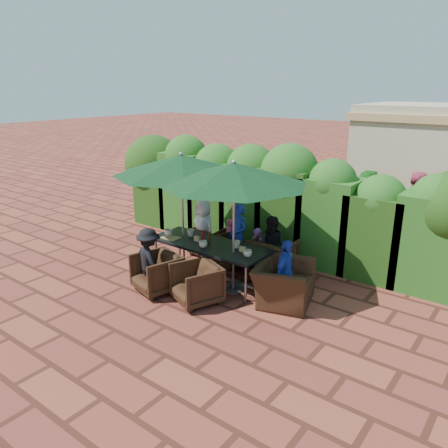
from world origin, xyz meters
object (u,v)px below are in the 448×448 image
Objects in this scene: umbrella_right at (234,174)px; chair_far_mid at (235,249)px; dining_table at (209,247)px; chair_far_left at (208,239)px; umbrella_left at (181,165)px; chair_near_left at (157,271)px; chair_near_right at (197,282)px; chair_far_right at (273,255)px; chair_end_right at (283,277)px.

chair_far_mid is at bearing 123.83° from umbrella_right.
chair_far_left is (-0.88, 1.04, -0.33)m from dining_table.
chair_far_mid is at bearing 51.66° from umbrella_left.
dining_table is 0.95m from chair_far_mid.
chair_near_left is at bearing -114.35° from dining_table.
dining_table is 1.03m from chair_near_right.
umbrella_left is 1.35m from umbrella_right.
umbrella_right is at bearing -4.54° from umbrella_left.
umbrella_right is 2.01m from chair_near_right.
chair_near_left reaches higher than dining_table.
chair_far_right is (0.89, 0.05, 0.05)m from chair_far_mid.
umbrella_left reaches higher than chair_end_right.
chair_near_right is (0.43, -0.88, -0.29)m from dining_table.
chair_near_left is (-1.10, -0.91, -1.82)m from umbrella_right.
chair_near_left is 0.73× the size of chair_end_right.
chair_far_right reaches higher than chair_far_left.
chair_far_mid is 0.88× the size of chair_far_right.
umbrella_left is at bearing 175.46° from umbrella_right.
dining_table is 3.07× the size of chair_near_left.
chair_far_right is at bearing 77.17° from umbrella_right.
dining_table is at bearing -2.33° from umbrella_left.
chair_far_mid is at bearing 3.74° from chair_far_right.
umbrella_left is 3.66× the size of chair_far_mid.
umbrella_left is 2.33m from chair_near_right.
dining_table is at bearing 125.60° from chair_far_left.
chair_far_left is at bearing 130.36° from dining_table.
chair_near_left is (0.44, -2.03, 0.05)m from chair_far_left.
chair_far_left is at bearing 118.02° from chair_near_left.
chair_near_right is at bearing -38.90° from umbrella_left.
dining_table is 1.32m from chair_far_right.
chair_far_right is 2.36m from chair_near_left.
chair_far_right reaches higher than chair_near_left.
chair_far_mid is 1.85m from chair_end_right.
dining_table is 1.12m from chair_near_left.
umbrella_right is (1.34, -0.11, -0.00)m from umbrella_left.
umbrella_right reaches higher than chair_end_right.
umbrella_left is at bearing 177.67° from dining_table.
chair_near_right reaches higher than chair_far_left.
chair_end_right is (2.52, -0.98, 0.13)m from chair_far_left.
chair_far_left is at bearing 147.35° from chair_near_right.
umbrella_left is at bearing 74.37° from chair_end_right.
chair_near_left is at bearing 97.34° from chair_far_left.
chair_far_mid is at bearing 92.79° from chair_near_left.
umbrella_left reaches higher than chair_far_right.
chair_far_right is at bearing 47.20° from dining_table.
chair_end_right is (1.20, 0.95, 0.09)m from chair_near_right.
umbrella_right is 2.31m from chair_near_left.
chair_far_right reaches higher than dining_table.
dining_table reaches higher than chair_far_left.
umbrella_left is 2.91m from chair_end_right.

